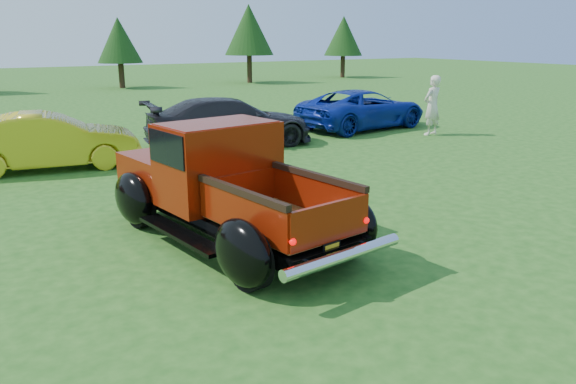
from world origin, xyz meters
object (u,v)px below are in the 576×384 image
object	(u,v)px
tree_mid_right	(119,40)
spectator	(432,105)
tree_far_east	(343,36)
show_car_grey	(230,122)
pickup_truck	(219,182)
show_car_blue	(363,109)
tree_east	(249,30)
show_car_yellow	(49,141)

from	to	relation	value
tree_mid_right	spectator	size ratio (longest dim) A/B	2.22
tree_far_east	show_car_grey	xyz separation A→B (m)	(-20.65, -22.22, -2.51)
pickup_truck	show_car_blue	distance (m)	11.91
tree_far_east	show_car_grey	distance (m)	30.44
tree_east	tree_far_east	xyz separation A→B (m)	(9.00, 1.00, -0.41)
tree_mid_right	spectator	world-z (taller)	tree_mid_right
tree_far_east	pickup_truck	bearing A→B (deg)	-129.57
tree_east	spectator	world-z (taller)	tree_east
spectator	show_car_yellow	bearing A→B (deg)	-16.41
tree_far_east	spectator	distance (m)	27.77
tree_east	show_car_grey	size ratio (longest dim) A/B	1.07
tree_far_east	spectator	bearing A→B (deg)	-120.34
spectator	pickup_truck	bearing A→B (deg)	17.28
show_car_grey	spectator	bearing A→B (deg)	-97.08
pickup_truck	tree_far_east	bearing A→B (deg)	42.17
tree_mid_right	spectator	xyz separation A→B (m)	(4.02, -23.39, -1.98)
pickup_truck	show_car_yellow	world-z (taller)	pickup_truck
tree_east	spectator	distance (m)	23.58
tree_east	show_car_grey	xyz separation A→B (m)	(-11.65, -21.22, -2.92)
pickup_truck	show_car_grey	bearing A→B (deg)	55.02
show_car_yellow	show_car_grey	distance (m)	5.17
tree_east	pickup_truck	distance (m)	32.22
tree_far_east	spectator	size ratio (longest dim) A/B	2.42
tree_east	show_car_grey	distance (m)	24.38
tree_mid_right	show_car_grey	xyz separation A→B (m)	(-2.65, -21.72, -2.24)
tree_east	pickup_truck	bearing A→B (deg)	-118.26
tree_east	show_car_grey	bearing A→B (deg)	-118.76
tree_east	show_car_yellow	distance (m)	27.58
pickup_truck	show_car_yellow	distance (m)	6.80
tree_mid_right	tree_far_east	xyz separation A→B (m)	(18.00, 0.50, 0.27)
spectator	show_car_grey	bearing A→B (deg)	-24.57
tree_mid_right	tree_east	size ratio (longest dim) A/B	0.81
tree_east	pickup_truck	xyz separation A→B (m)	(-15.20, -28.27, -2.76)
tree_mid_right	show_car_yellow	bearing A→B (deg)	-109.38
tree_east	tree_far_east	size ratio (longest dim) A/B	1.12
tree_far_east	show_car_grey	world-z (taller)	tree_far_east
show_car_yellow	show_car_grey	world-z (taller)	show_car_grey
tree_east	show_car_blue	distance (m)	21.68
tree_mid_right	spectator	bearing A→B (deg)	-80.25
show_car_yellow	show_car_grey	xyz separation A→B (m)	(5.15, 0.45, 0.03)
tree_east	show_car_yellow	size ratio (longest dim) A/B	1.26
show_car_grey	spectator	world-z (taller)	spectator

